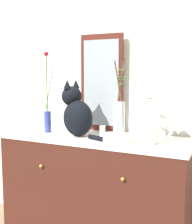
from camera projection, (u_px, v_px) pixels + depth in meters
The scene contains 9 objects.
wall_back at pixel (113, 77), 2.43m from camera, with size 4.40×0.08×2.60m, color silver.
sideboard at pixel (96, 193), 2.25m from camera, with size 1.39×0.52×0.87m.
mirror_leaning at pixel (102, 83), 2.37m from camera, with size 0.35×0.03×0.76m.
cat_sitting at pixel (77, 113), 2.20m from camera, with size 0.44×0.26×0.41m.
vase_slim_green at pixel (47, 114), 2.33m from camera, with size 0.09×0.05×0.62m.
bowl_porcelain at pixel (119, 139), 1.97m from camera, with size 0.21×0.21×0.06m, color white.
vase_glass_clear at pixel (119, 114), 1.95m from camera, with size 0.11×0.20×0.50m.
jar_lidded_porcelain at pixel (150, 118), 1.95m from camera, with size 0.10×0.10×0.37m.
candle_pillar at pixel (102, 131), 2.18m from camera, with size 0.04×0.04×0.09m.
Camera 1 is at (0.93, -1.94, 1.33)m, focal length 48.11 mm.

